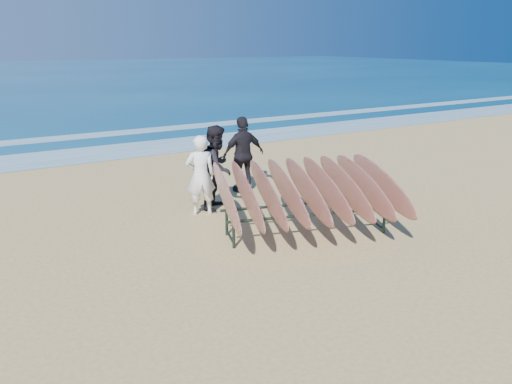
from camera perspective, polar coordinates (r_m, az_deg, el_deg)
ground at (r=8.71m, az=2.72°, el=-7.31°), size 120.00×120.00×0.00m
foam_near at (r=17.55m, az=-15.67°, el=4.50°), size 160.00×160.00×0.00m
foam_far at (r=20.89m, az=-18.30°, el=6.17°), size 160.00×160.00×0.00m
surfboard_rack at (r=9.41m, az=5.83°, el=0.23°), size 3.82×3.54×1.43m
person_white at (r=10.57m, az=-6.35°, el=1.90°), size 0.71×0.57×1.71m
person_dark_a at (r=10.96m, az=-4.44°, el=2.85°), size 1.13×1.13×1.85m
person_dark_b at (r=12.15m, az=-1.45°, el=4.29°), size 1.10×0.49×1.85m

